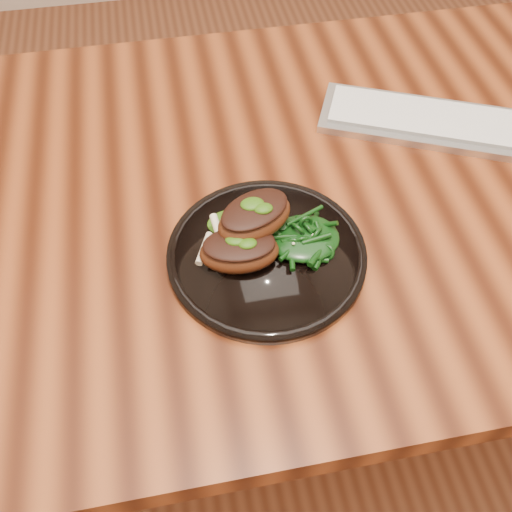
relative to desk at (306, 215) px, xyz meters
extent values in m
plane|color=#5D2E1A|center=(0.00, 0.00, -0.67)|extent=(4.00, 4.00, 0.00)
cube|color=#351306|center=(0.00, 0.00, 0.06)|extent=(1.60, 0.80, 0.04)
cylinder|color=black|center=(-0.09, -0.13, 0.09)|extent=(0.25, 0.25, 0.01)
torus|color=black|center=(-0.09, -0.13, 0.09)|extent=(0.25, 0.25, 0.01)
cylinder|color=black|center=(-0.09, -0.13, 0.09)|extent=(0.17, 0.17, 0.00)
ellipsoid|color=#4A200E|center=(-0.13, -0.14, 0.12)|extent=(0.10, 0.07, 0.04)
ellipsoid|color=black|center=(-0.13, -0.14, 0.13)|extent=(0.09, 0.06, 0.01)
cylinder|color=beige|center=(-0.17, -0.12, 0.11)|extent=(0.03, 0.05, 0.01)
ellipsoid|color=#1A4006|center=(-0.13, -0.14, 0.14)|extent=(0.03, 0.02, 0.01)
ellipsoid|color=#4A200E|center=(-0.10, -0.11, 0.13)|extent=(0.12, 0.10, 0.04)
ellipsoid|color=black|center=(-0.10, -0.11, 0.15)|extent=(0.11, 0.09, 0.01)
cylinder|color=beige|center=(-0.15, -0.11, 0.13)|extent=(0.01, 0.05, 0.01)
ellipsoid|color=#1A4006|center=(-0.10, -0.11, 0.16)|extent=(0.03, 0.02, 0.01)
ellipsoid|color=#1A4006|center=(-0.12, -0.08, 0.10)|extent=(0.07, 0.05, 0.00)
ellipsoid|color=black|center=(-0.04, -0.13, 0.11)|extent=(0.09, 0.08, 0.02)
cube|color=#B8BABC|center=(0.23, 0.07, 0.09)|extent=(0.40, 0.26, 0.01)
cube|color=white|center=(0.23, 0.07, 0.10)|extent=(0.36, 0.23, 0.01)
camera|label=1|loc=(-0.19, -0.57, 0.66)|focal=40.00mm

